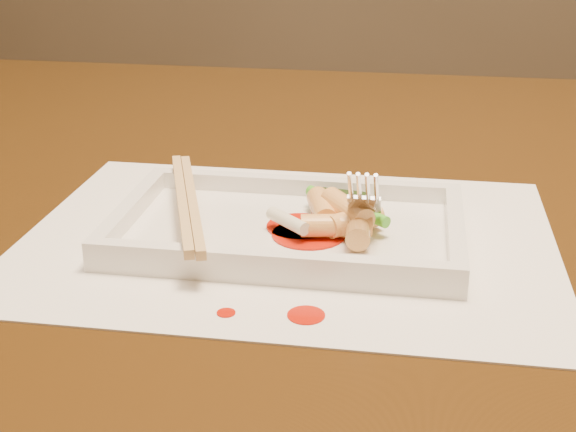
# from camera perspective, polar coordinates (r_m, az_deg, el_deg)

# --- Properties ---
(table) EXTENTS (1.40, 0.90, 0.75)m
(table) POSITION_cam_1_polar(r_m,az_deg,el_deg) (0.78, -0.99, -4.10)
(table) COLOR black
(table) RESTS_ON ground
(placemat) EXTENTS (0.40, 0.30, 0.00)m
(placemat) POSITION_cam_1_polar(r_m,az_deg,el_deg) (0.61, -0.00, -1.63)
(placemat) COLOR white
(placemat) RESTS_ON table
(sauce_splatter_a) EXTENTS (0.02, 0.02, 0.00)m
(sauce_splatter_a) POSITION_cam_1_polar(r_m,az_deg,el_deg) (0.50, 1.30, -7.06)
(sauce_splatter_a) COLOR red
(sauce_splatter_a) RESTS_ON placemat
(sauce_splatter_b) EXTENTS (0.01, 0.01, 0.00)m
(sauce_splatter_b) POSITION_cam_1_polar(r_m,az_deg,el_deg) (0.51, -4.42, -6.88)
(sauce_splatter_b) COLOR red
(sauce_splatter_b) RESTS_ON placemat
(plate_base) EXTENTS (0.26, 0.16, 0.01)m
(plate_base) POSITION_cam_1_polar(r_m,az_deg,el_deg) (0.61, -0.00, -1.22)
(plate_base) COLOR white
(plate_base) RESTS_ON placemat
(plate_rim_far) EXTENTS (0.26, 0.01, 0.01)m
(plate_rim_far) POSITION_cam_1_polar(r_m,az_deg,el_deg) (0.67, 1.01, 2.17)
(plate_rim_far) COLOR white
(plate_rim_far) RESTS_ON plate_base
(plate_rim_near) EXTENTS (0.26, 0.01, 0.01)m
(plate_rim_near) POSITION_cam_1_polar(r_m,az_deg,el_deg) (0.54, -1.26, -3.31)
(plate_rim_near) COLOR white
(plate_rim_near) RESTS_ON plate_base
(plate_rim_left) EXTENTS (0.01, 0.14, 0.01)m
(plate_rim_left) POSITION_cam_1_polar(r_m,az_deg,el_deg) (0.63, -11.15, 0.44)
(plate_rim_left) COLOR white
(plate_rim_left) RESTS_ON plate_base
(plate_rim_right) EXTENTS (0.01, 0.14, 0.01)m
(plate_rim_right) POSITION_cam_1_polar(r_m,az_deg,el_deg) (0.60, 11.83, -1.00)
(plate_rim_right) COLOR white
(plate_rim_right) RESTS_ON plate_base
(veg_piece) EXTENTS (0.04, 0.03, 0.01)m
(veg_piece) POSITION_cam_1_polar(r_m,az_deg,el_deg) (0.64, 3.69, 0.97)
(veg_piece) COLOR black
(veg_piece) RESTS_ON plate_base
(scallion_white) EXTENTS (0.04, 0.03, 0.01)m
(scallion_white) POSITION_cam_1_polar(r_m,az_deg,el_deg) (0.59, -0.02, -0.35)
(scallion_white) COLOR #EAEACC
(scallion_white) RESTS_ON plate_base
(scallion_green) EXTENTS (0.07, 0.06, 0.01)m
(scallion_green) POSITION_cam_1_polar(r_m,az_deg,el_deg) (0.61, 4.17, 0.73)
(scallion_green) COLOR green
(scallion_green) RESTS_ON plate_base
(chopstick_a) EXTENTS (0.07, 0.19, 0.01)m
(chopstick_a) POSITION_cam_1_polar(r_m,az_deg,el_deg) (0.62, -7.55, 1.11)
(chopstick_a) COLOR tan
(chopstick_a) RESTS_ON plate_rim_near
(chopstick_b) EXTENTS (0.07, 0.19, 0.01)m
(chopstick_b) POSITION_cam_1_polar(r_m,az_deg,el_deg) (0.61, -6.83, 1.07)
(chopstick_b) COLOR tan
(chopstick_b) RESTS_ON plate_rim_near
(fork) EXTENTS (0.09, 0.10, 0.14)m
(fork) POSITION_cam_1_polar(r_m,az_deg,el_deg) (0.59, 7.04, 5.99)
(fork) COLOR silver
(fork) RESTS_ON plate_base
(sauce_blob_0) EXTENTS (0.05, 0.05, 0.00)m
(sauce_blob_0) POSITION_cam_1_polar(r_m,az_deg,el_deg) (0.59, 1.47, -1.32)
(sauce_blob_0) COLOR red
(sauce_blob_0) RESTS_ON plate_base
(sauce_blob_1) EXTENTS (0.05, 0.05, 0.00)m
(sauce_blob_1) POSITION_cam_1_polar(r_m,az_deg,el_deg) (0.61, 0.82, -0.75)
(sauce_blob_1) COLOR red
(sauce_blob_1) RESTS_ON plate_base
(rice_cake_0) EXTENTS (0.02, 0.04, 0.02)m
(rice_cake_0) POSITION_cam_1_polar(r_m,az_deg,el_deg) (0.58, 5.01, -0.84)
(rice_cake_0) COLOR #F7C973
(rice_cake_0) RESTS_ON plate_base
(rice_cake_1) EXTENTS (0.04, 0.04, 0.02)m
(rice_cake_1) POSITION_cam_1_polar(r_m,az_deg,el_deg) (0.59, 4.75, -0.34)
(rice_cake_1) COLOR #F7C973
(rice_cake_1) RESTS_ON plate_base
(rice_cake_2) EXTENTS (0.04, 0.05, 0.02)m
(rice_cake_2) POSITION_cam_1_polar(r_m,az_deg,el_deg) (0.60, 4.21, 0.50)
(rice_cake_2) COLOR #F7C973
(rice_cake_2) RESTS_ON plate_base
(rice_cake_3) EXTENTS (0.05, 0.03, 0.02)m
(rice_cake_3) POSITION_cam_1_polar(r_m,az_deg,el_deg) (0.58, 3.45, -0.68)
(rice_cake_3) COLOR #F7C973
(rice_cake_3) RESTS_ON plate_base
(rice_cake_4) EXTENTS (0.03, 0.05, 0.02)m
(rice_cake_4) POSITION_cam_1_polar(r_m,az_deg,el_deg) (0.62, 2.42, 0.58)
(rice_cake_4) COLOR #F7C973
(rice_cake_4) RESTS_ON plate_base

